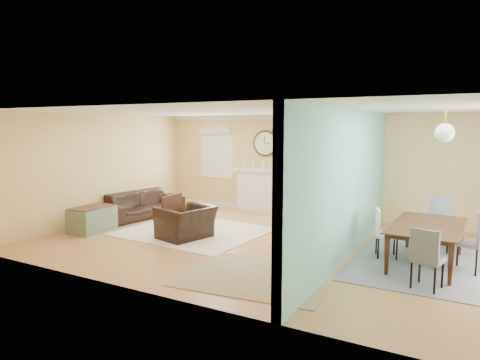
# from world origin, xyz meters

# --- Properties ---
(floor) EXTENTS (9.00, 9.00, 0.00)m
(floor) POSITION_xyz_m (0.00, 0.00, 0.00)
(floor) COLOR #AE7248
(floor) RESTS_ON ground
(wall_back) EXTENTS (9.00, 0.02, 2.60)m
(wall_back) POSITION_xyz_m (0.00, 3.00, 1.30)
(wall_back) COLOR #D9B267
(wall_back) RESTS_ON ground
(wall_front) EXTENTS (9.00, 0.02, 2.60)m
(wall_front) POSITION_xyz_m (0.00, -3.00, 1.30)
(wall_front) COLOR #D9B267
(wall_front) RESTS_ON ground
(wall_left) EXTENTS (0.02, 6.00, 2.60)m
(wall_left) POSITION_xyz_m (-4.50, 0.00, 1.30)
(wall_left) COLOR #D9B267
(wall_left) RESTS_ON ground
(ceiling) EXTENTS (9.00, 6.00, 0.02)m
(ceiling) POSITION_xyz_m (0.00, 0.00, 2.60)
(ceiling) COLOR white
(ceiling) RESTS_ON wall_back
(partition) EXTENTS (0.17, 6.00, 2.60)m
(partition) POSITION_xyz_m (1.51, 0.28, 1.36)
(partition) COLOR #D9B267
(partition) RESTS_ON ground
(fireplace) EXTENTS (1.70, 0.30, 1.17)m
(fireplace) POSITION_xyz_m (-1.50, 2.88, 0.60)
(fireplace) COLOR white
(fireplace) RESTS_ON ground
(wall_clock) EXTENTS (0.70, 0.07, 0.70)m
(wall_clock) POSITION_xyz_m (-1.50, 2.97, 1.85)
(wall_clock) COLOR #3F2619
(wall_clock) RESTS_ON wall_back
(window_left) EXTENTS (1.05, 0.13, 1.42)m
(window_left) POSITION_xyz_m (-3.05, 2.95, 1.66)
(window_left) COLOR white
(window_left) RESTS_ON wall_back
(window_right) EXTENTS (1.05, 0.13, 1.42)m
(window_right) POSITION_xyz_m (0.05, 2.95, 1.66)
(window_right) COLOR white
(window_right) RESTS_ON wall_back
(pendant) EXTENTS (0.30, 0.30, 0.55)m
(pendant) POSITION_xyz_m (3.00, 0.00, 2.20)
(pendant) COLOR gold
(pendant) RESTS_ON ceiling
(rug_cream) EXTENTS (3.07, 2.71, 0.02)m
(rug_cream) POSITION_xyz_m (-1.89, 0.16, 0.01)
(rug_cream) COLOR beige
(rug_cream) RESTS_ON floor
(rug_jute) EXTENTS (2.42, 2.06, 0.01)m
(rug_jute) POSITION_xyz_m (0.58, -1.67, 0.01)
(rug_jute) COLOR #998663
(rug_jute) RESTS_ON floor
(rug_grey) EXTENTS (2.39, 2.99, 0.01)m
(rug_grey) POSITION_xyz_m (2.85, 0.20, 0.01)
(rug_grey) COLOR slate
(rug_grey) RESTS_ON floor
(sofa) EXTENTS (1.17, 2.33, 0.65)m
(sofa) POSITION_xyz_m (-3.94, 0.83, 0.33)
(sofa) COLOR black
(sofa) RESTS_ON floor
(eames_chair) EXTENTS (1.14, 1.23, 0.67)m
(eames_chair) POSITION_xyz_m (-1.70, -0.38, 0.34)
(eames_chair) COLOR black
(eames_chair) RESTS_ON floor
(green_chair) EXTENTS (0.83, 0.85, 0.65)m
(green_chair) POSITION_xyz_m (-0.10, 1.97, 0.33)
(green_chair) COLOR #0B6533
(green_chair) RESTS_ON floor
(trunk) EXTENTS (0.65, 1.00, 0.56)m
(trunk) POSITION_xyz_m (-3.85, -0.89, 0.28)
(trunk) COLOR slate
(trunk) RESTS_ON floor
(credenza) EXTENTS (0.56, 1.64, 0.80)m
(credenza) POSITION_xyz_m (1.10, 1.44, 0.40)
(credenza) COLOR #966B4A
(credenza) RESTS_ON floor
(tv) EXTENTS (0.18, 1.09, 0.62)m
(tv) POSITION_xyz_m (1.08, 1.44, 1.11)
(tv) COLOR black
(tv) RESTS_ON credenza
(garden_stool) EXTENTS (0.37, 0.37, 0.54)m
(garden_stool) POSITION_xyz_m (1.15, 0.21, 0.27)
(garden_stool) COLOR white
(garden_stool) RESTS_ON floor
(potted_plant) EXTENTS (0.51, 0.50, 0.43)m
(potted_plant) POSITION_xyz_m (1.15, 0.21, 0.76)
(potted_plant) COLOR #337F33
(potted_plant) RESTS_ON garden_stool
(dining_table) EXTENTS (1.16, 1.99, 0.68)m
(dining_table) POSITION_xyz_m (2.85, 0.20, 0.34)
(dining_table) COLOR #3F2619
(dining_table) RESTS_ON floor
(dining_chair_n) EXTENTS (0.46, 0.46, 1.00)m
(dining_chair_n) POSITION_xyz_m (2.92, 1.21, 0.59)
(dining_chair_n) COLOR slate
(dining_chair_n) RESTS_ON floor
(dining_chair_s) EXTENTS (0.48, 0.48, 0.90)m
(dining_chair_s) POSITION_xyz_m (2.94, -0.96, 0.53)
(dining_chair_s) COLOR slate
(dining_chair_s) RESTS_ON floor
(dining_chair_w) EXTENTS (0.48, 0.48, 0.86)m
(dining_chair_w) POSITION_xyz_m (2.16, 0.29, 0.50)
(dining_chair_w) COLOR white
(dining_chair_w) RESTS_ON floor
(dining_chair_e) EXTENTS (0.52, 0.52, 0.99)m
(dining_chair_e) POSITION_xyz_m (3.42, 0.14, 0.58)
(dining_chair_e) COLOR slate
(dining_chair_e) RESTS_ON floor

